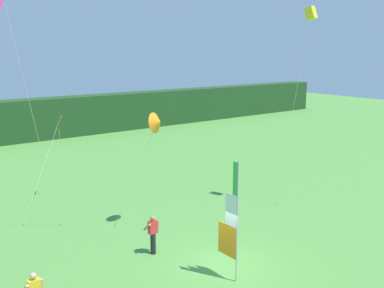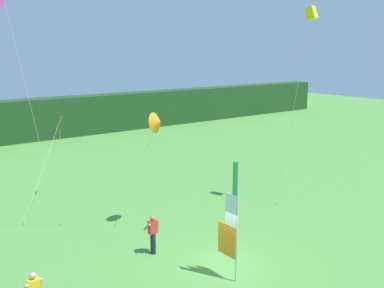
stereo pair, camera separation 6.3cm
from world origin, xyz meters
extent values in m
plane|color=#518E3D|center=(0.00, 0.00, 0.00)|extent=(120.00, 120.00, 0.00)
cube|color=#1E421E|center=(0.00, 29.29, 1.89)|extent=(80.00, 2.40, 3.78)
cylinder|color=#B7B7BC|center=(-0.33, -0.96, 2.25)|extent=(0.06, 0.06, 4.51)
cube|color=orange|center=(-0.33, -0.45, 1.41)|extent=(0.02, 0.97, 1.20)
cube|color=white|center=(-0.33, -0.63, 2.62)|extent=(0.02, 0.60, 1.20)
cube|color=green|center=(-0.33, -0.82, 3.82)|extent=(0.02, 0.23, 1.20)
cube|color=yellow|center=(-6.88, 0.89, 1.17)|extent=(0.36, 0.20, 0.56)
sphere|color=tan|center=(-6.88, 0.89, 1.58)|extent=(0.20, 0.20, 0.20)
cylinder|color=tan|center=(-7.11, 0.95, 1.23)|extent=(0.09, 0.48, 0.42)
cylinder|color=tan|center=(-6.65, 0.89, 1.13)|extent=(0.09, 0.14, 0.56)
cylinder|color=black|center=(-1.54, 2.71, 0.44)|extent=(0.22, 0.22, 0.89)
cube|color=red|center=(-1.54, 2.71, 1.16)|extent=(0.36, 0.20, 0.54)
sphere|color=#A37556|center=(-1.54, 2.71, 1.54)|extent=(0.20, 0.20, 0.20)
cylinder|color=#A37556|center=(-1.77, 2.77, 1.20)|extent=(0.09, 0.48, 0.42)
cylinder|color=#A37556|center=(-1.31, 2.72, 1.10)|extent=(0.09, 0.14, 0.56)
cylinder|color=brown|center=(-4.88, 9.03, 0.04)|extent=(0.03, 0.03, 0.08)
cylinder|color=silver|center=(-3.39, 10.33, 2.15)|extent=(2.99, 2.61, 4.32)
cube|color=orange|center=(-1.90, 11.62, 4.31)|extent=(0.53, 0.62, 0.68)
cylinder|color=orange|center=(-1.90, 11.62, 3.59)|extent=(0.02, 0.02, 0.70)
cylinder|color=brown|center=(-1.51, 6.21, 0.04)|extent=(0.03, 0.03, 0.08)
cylinder|color=silver|center=(-0.68, 5.55, 2.50)|extent=(1.68, 1.33, 5.01)
cone|color=orange|center=(0.15, 4.89, 5.00)|extent=(1.07, 0.88, 0.99)
cylinder|color=brown|center=(-3.51, 7.89, 0.04)|extent=(0.03, 0.03, 0.08)
cylinder|color=silver|center=(-4.60, 7.25, 5.49)|extent=(2.20, 1.30, 10.98)
cylinder|color=brown|center=(6.77, 3.61, 0.04)|extent=(0.03, 0.03, 0.08)
cylinder|color=silver|center=(7.27, 3.17, 4.97)|extent=(1.01, 0.89, 9.94)
cube|color=yellow|center=(7.76, 2.73, 9.94)|extent=(0.51, 0.65, 0.70)
camera|label=1|loc=(-10.31, -11.49, 8.17)|focal=40.97mm
camera|label=2|loc=(-10.26, -11.53, 8.17)|focal=40.97mm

